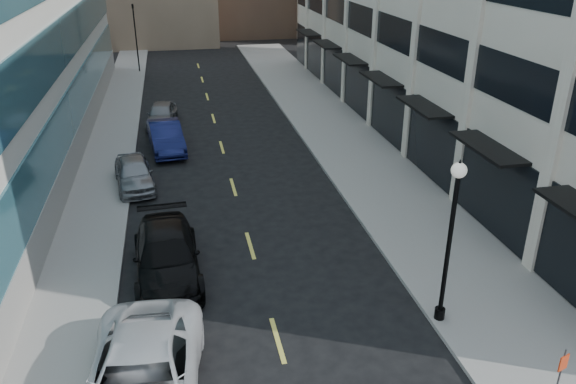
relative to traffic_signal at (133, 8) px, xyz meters
name	(u,v)px	position (x,y,z in m)	size (l,w,h in m)	color
sidewalk_right	(375,174)	(13.00, -28.00, -5.64)	(5.00, 80.00, 0.15)	gray
sidewalk_left	(98,197)	(-1.00, -28.00, -5.64)	(3.00, 80.00, 0.15)	gray
road_centerline	(241,213)	(5.50, -31.00, -5.71)	(0.15, 68.20, 0.01)	#D8CC4C
traffic_signal	(133,8)	(0.00, 0.00, 0.00)	(0.66, 0.66, 6.98)	black
car_white_van	(142,381)	(1.55, -42.00, -4.82)	(2.99, 6.49, 1.80)	silver
car_black_pickup	(167,255)	(2.23, -35.54, -4.89)	(2.33, 5.74, 1.67)	black
car_silver_sedan	(134,173)	(0.70, -27.00, -4.96)	(1.78, 4.42, 1.51)	gray
car_blue_sedan	(166,137)	(2.30, -21.90, -4.88)	(1.77, 5.07, 1.67)	#13184A
car_grey_sedan	(162,114)	(2.06, -16.81, -4.97)	(1.78, 4.41, 1.50)	slate
lamppost	(451,230)	(10.80, -40.16, -2.32)	(0.46, 0.46, 5.53)	black
sign_post	(558,381)	(11.34, -45.01, -3.90)	(0.30, 0.13, 2.61)	slate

